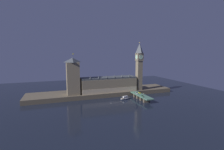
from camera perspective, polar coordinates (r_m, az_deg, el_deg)
ground_plane at (r=217.73m, az=-0.37°, el=-9.26°), size 400.00×400.00×0.00m
embankment at (r=252.82m, az=-3.28°, el=-6.17°), size 220.00×42.00×6.26m
parliament_hall at (r=244.73m, az=-1.19°, el=-3.25°), size 83.32×21.93×26.29m
clock_tower at (r=255.17m, az=9.53°, el=3.49°), size 10.04×10.15×73.97m
victoria_tower at (r=230.22m, az=-13.59°, el=-0.42°), size 17.23×17.23×57.09m
bridge at (r=229.35m, az=10.27°, el=-7.42°), size 10.64×46.00×6.39m
car_northbound_lead at (r=235.13m, az=8.70°, el=-6.30°), size 1.96×4.51×1.48m
car_northbound_trail at (r=221.79m, az=10.63°, el=-7.18°), size 1.92×3.81×1.43m
car_southbound_trail at (r=237.41m, az=9.69°, el=-6.18°), size 1.97×4.51×1.52m
pedestrian_near_rail at (r=215.99m, az=10.83°, el=-7.50°), size 0.38×0.38×1.86m
pedestrian_mid_walk at (r=228.46m, az=11.68°, el=-6.72°), size 0.38×0.38×1.67m
street_lamp_near at (r=213.07m, az=11.08°, el=-6.92°), size 1.34×0.60×6.14m
boat_upstream at (r=227.77m, az=4.71°, el=-8.09°), size 16.81×8.17×4.61m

